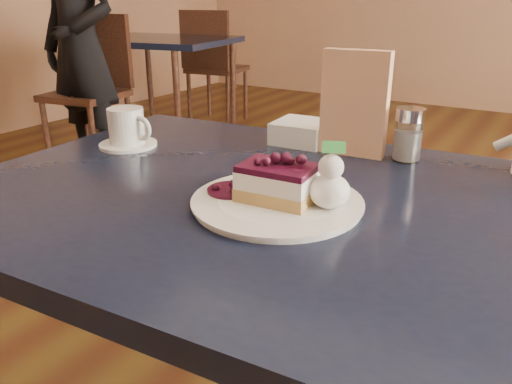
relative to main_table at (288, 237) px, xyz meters
The scene contains 11 objects.
main_table is the anchor object (origin of this frame).
dessert_plate 0.10m from the main_table, 85.99° to the right, with size 0.29×0.29×0.01m, color white.
cheesecake_slice 0.14m from the main_table, 85.99° to the right, with size 0.13×0.10×0.06m.
whipped_cream 0.16m from the main_table, 21.19° to the right, with size 0.07×0.07×0.06m.
berry_sauce 0.15m from the main_table, 143.09° to the right, with size 0.09×0.09×0.01m, color black.
coffee_set 0.51m from the main_table, behind, with size 0.15×0.14×0.09m.
menu_card 0.36m from the main_table, 90.39° to the left, with size 0.15×0.03×0.24m, color beige.
sugar_shaker 0.38m from the main_table, 69.87° to the left, with size 0.06×0.06×0.12m.
napkin_stack 0.38m from the main_table, 113.59° to the left, with size 0.13×0.13×0.05m, color white.
bg_table_far_left 3.44m from the main_table, 136.21° to the left, with size 1.24×2.03×1.35m.
patron 2.80m from the main_table, 147.42° to the left, with size 0.61×0.40×1.66m, color black.
Camera 1 is at (0.21, -0.78, 1.15)m, focal length 35.00 mm.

